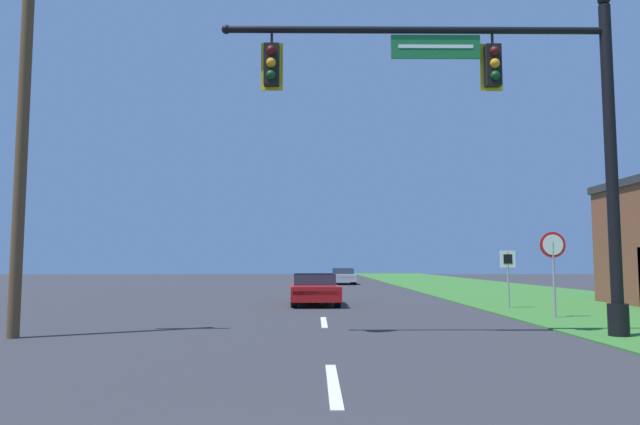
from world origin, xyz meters
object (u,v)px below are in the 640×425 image
Objects in this scene: signal_mast at (515,126)px; utility_pole_near at (23,123)px; stop_sign at (553,255)px; route_sign_post at (508,266)px; car_ahead at (314,289)px; far_car at (343,276)px.

utility_pole_near reaches higher than signal_mast.
utility_pole_near is (-13.61, -4.16, 2.90)m from stop_sign.
route_sign_post is (2.41, 7.84, -3.19)m from signal_mast.
stop_sign is at bearing 59.10° from signal_mast.
car_ahead is 7.36m from route_sign_post.
car_ahead is 0.50× the size of utility_pole_near.
utility_pole_near reaches higher than car_ahead.
far_car is 27.79m from stop_sign.
car_ahead is 1.04× the size of far_car.
utility_pole_near reaches higher than route_sign_post.
car_ahead is 1.86× the size of stop_sign.
stop_sign is 14.53m from utility_pole_near.
far_car is at bearing 101.34° from route_sign_post.
car_ahead is 9.28m from stop_sign.
utility_pole_near is (-6.55, -10.04, 4.16)m from car_ahead.
far_car is 1.79× the size of stop_sign.
car_ahead and far_car have the same top height.
stop_sign reaches higher than far_car.
stop_sign is at bearing 16.98° from utility_pole_near.
car_ahead is at bearing 140.21° from stop_sign.
route_sign_post is at bearing 92.02° from stop_sign.
stop_sign is at bearing -87.98° from route_sign_post.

